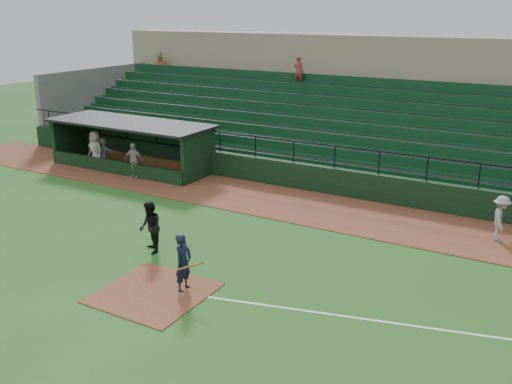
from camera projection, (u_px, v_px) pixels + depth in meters
The scene contains 12 objects.
ground at pixel (175, 280), 17.15m from camera, with size 90.00×90.00×0.00m, color #265A1D.
warning_track at pixel (291, 204), 23.75m from camera, with size 40.00×4.00×0.03m, color brown.
home_plate_dirt at pixel (154, 293), 16.32m from camera, with size 3.00×3.00×0.03m, color brown.
foul_line at pixel (454, 332), 14.37m from camera, with size 18.00×0.09×0.01m, color white.
stadium_structure at pixel (362, 118), 30.03m from camera, with size 38.00×13.08×6.40m.
dugout at pixel (137, 141), 29.23m from camera, with size 8.90×3.20×2.42m.
batter_at_plate at pixel (183, 263), 16.24m from camera, with size 1.02×0.70×1.76m.
umpire at pixel (150, 227), 18.84m from camera, with size 0.87×0.68×1.78m, color black.
runner at pixel (501, 218), 19.79m from camera, with size 1.05×0.61×1.63m, color #A29D98.
dugout_player_a at pixel (134, 160), 27.19m from camera, with size 1.01×0.42×1.73m, color #A8A49D.
dugout_player_b at pixel (96, 150), 28.77m from camera, with size 0.96×0.62×1.96m, color #A59F9A.
dugout_player_c at pixel (104, 152), 29.02m from camera, with size 1.50×0.48×1.61m, color #9A9590.
Camera 1 is at (9.82, -12.22, 7.85)m, focal length 39.45 mm.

